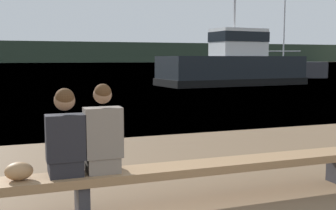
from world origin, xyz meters
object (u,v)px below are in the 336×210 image
(person_right, at_px, (103,135))
(shopping_bag, at_px, (19,171))
(bench_main, at_px, (82,182))
(tugboat_red, at_px, (233,67))
(moored_sailboat, at_px, (287,70))
(person_left, at_px, (65,138))

(person_right, distance_m, shopping_bag, 0.92)
(bench_main, relative_size, shopping_bag, 26.70)
(bench_main, bearing_deg, person_right, 1.97)
(tugboat_red, xyz_separation_m, moored_sailboat, (8.83, 6.72, -0.42))
(person_left, distance_m, person_right, 0.39)
(shopping_bag, distance_m, moored_sailboat, 33.66)
(bench_main, height_order, moored_sailboat, moored_sailboat)
(bench_main, height_order, shopping_bag, shopping_bag)
(person_right, relative_size, moored_sailboat, 0.14)
(person_right, relative_size, shopping_bag, 3.45)
(bench_main, distance_m, moored_sailboat, 33.27)
(person_right, distance_m, tugboat_red, 22.49)
(shopping_bag, bearing_deg, person_right, -0.16)
(person_right, xyz_separation_m, moored_sailboat, (20.83, 25.73, -0.17))
(shopping_bag, bearing_deg, tugboat_red, 55.91)
(bench_main, distance_m, shopping_bag, 0.65)
(shopping_bag, relative_size, tugboat_red, 0.03)
(person_left, xyz_separation_m, shopping_bag, (-0.47, 0.00, -0.31))
(bench_main, relative_size, tugboat_red, 0.78)
(tugboat_red, bearing_deg, bench_main, 142.08)
(shopping_bag, height_order, moored_sailboat, moored_sailboat)
(person_right, xyz_separation_m, shopping_bag, (-0.86, 0.00, -0.32))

